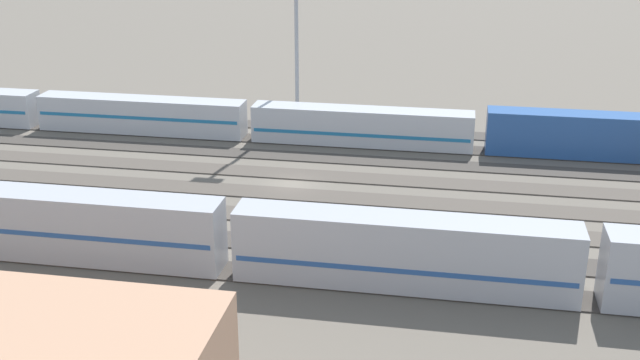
% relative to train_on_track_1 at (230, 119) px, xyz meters
% --- Properties ---
extents(ground_plane, '(400.00, 400.00, 0.00)m').
position_rel_train_on_track_1_xyz_m(ground_plane, '(-9.47, 12.50, -2.08)').
color(ground_plane, '#60594F').
extents(track_bed_0, '(140.00, 2.80, 0.12)m').
position_rel_train_on_track_1_xyz_m(track_bed_0, '(-9.47, -5.00, -2.02)').
color(track_bed_0, '#3D3833').
rests_on(track_bed_0, ground_plane).
extents(track_bed_1, '(140.00, 2.80, 0.12)m').
position_rel_train_on_track_1_xyz_m(track_bed_1, '(-9.47, 0.00, -2.02)').
color(track_bed_1, '#3D3833').
rests_on(track_bed_1, ground_plane).
extents(track_bed_2, '(140.00, 2.80, 0.12)m').
position_rel_train_on_track_1_xyz_m(track_bed_2, '(-9.47, 5.00, -2.02)').
color(track_bed_2, '#3D3833').
rests_on(track_bed_2, ground_plane).
extents(track_bed_3, '(140.00, 2.80, 0.12)m').
position_rel_train_on_track_1_xyz_m(track_bed_3, '(-9.47, 10.00, -2.02)').
color(track_bed_3, '#4C443D').
rests_on(track_bed_3, ground_plane).
extents(track_bed_4, '(140.00, 2.80, 0.12)m').
position_rel_train_on_track_1_xyz_m(track_bed_4, '(-9.47, 15.00, -2.02)').
color(track_bed_4, '#4C443D').
rests_on(track_bed_4, ground_plane).
extents(track_bed_5, '(140.00, 2.80, 0.12)m').
position_rel_train_on_track_1_xyz_m(track_bed_5, '(-9.47, 20.00, -2.02)').
color(track_bed_5, '#4C443D').
rests_on(track_bed_5, ground_plane).
extents(track_bed_6, '(140.00, 2.80, 0.12)m').
position_rel_train_on_track_1_xyz_m(track_bed_6, '(-9.47, 25.00, -2.02)').
color(track_bed_6, '#3D3833').
rests_on(track_bed_6, ground_plane).
extents(track_bed_7, '(140.00, 2.80, 0.12)m').
position_rel_train_on_track_1_xyz_m(track_bed_7, '(-9.47, 30.00, -2.02)').
color(track_bed_7, '#3D3833').
rests_on(track_bed_7, ground_plane).
extents(train_on_track_1, '(90.60, 3.06, 4.40)m').
position_rel_train_on_track_1_xyz_m(train_on_track_1, '(0.00, 0.00, 0.00)').
color(train_on_track_1, '#285193').
rests_on(train_on_track_1, ground_plane).
extents(train_on_track_7, '(95.60, 3.06, 5.00)m').
position_rel_train_on_track_1_xyz_m(train_on_track_7, '(-8.83, 30.00, 0.52)').
color(train_on_track_7, '#A8AAB2').
rests_on(train_on_track_7, ground_plane).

